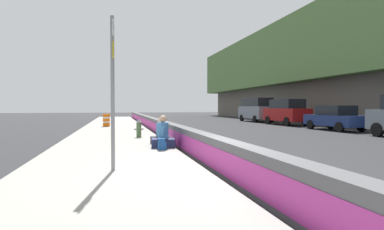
{
  "coord_description": "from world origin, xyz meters",
  "views": [
    {
      "loc": [
        -6.95,
        2.55,
        1.64
      ],
      "look_at": [
        8.82,
        -1.39,
        1.19
      ],
      "focal_mm": 28.8,
      "sensor_mm": 36.0,
      "label": 1
    }
  ],
  "objects_px": {
    "route_sign_post": "(113,82)",
    "seated_person_middle": "(161,136)",
    "backpack": "(162,144)",
    "construction_barrel": "(106,120)",
    "parked_car_fourth": "(286,112)",
    "parked_car_midline": "(256,109)",
    "fire_hydrant": "(139,128)",
    "seated_person_foreground": "(163,137)",
    "parked_car_third": "(335,118)"
  },
  "relations": [
    {
      "from": "route_sign_post",
      "to": "seated_person_middle",
      "type": "bearing_deg",
      "value": -20.42
    },
    {
      "from": "backpack",
      "to": "construction_barrel",
      "type": "xyz_separation_m",
      "value": [
        13.55,
        2.21,
        0.28
      ]
    },
    {
      "from": "construction_barrel",
      "to": "parked_car_fourth",
      "type": "distance_m",
      "value": 15.46
    },
    {
      "from": "seated_person_middle",
      "to": "parked_car_midline",
      "type": "relative_size",
      "value": 0.21
    },
    {
      "from": "fire_hydrant",
      "to": "construction_barrel",
      "type": "relative_size",
      "value": 0.93
    },
    {
      "from": "route_sign_post",
      "to": "seated_person_foreground",
      "type": "xyz_separation_m",
      "value": [
        3.81,
        -1.76,
        -1.7
      ]
    },
    {
      "from": "backpack",
      "to": "parked_car_fourth",
      "type": "relative_size",
      "value": 0.08
    },
    {
      "from": "route_sign_post",
      "to": "seated_person_foreground",
      "type": "relative_size",
      "value": 3.07
    },
    {
      "from": "route_sign_post",
      "to": "backpack",
      "type": "bearing_deg",
      "value": -27.06
    },
    {
      "from": "parked_car_midline",
      "to": "seated_person_foreground",
      "type": "bearing_deg",
      "value": 145.98
    },
    {
      "from": "route_sign_post",
      "to": "seated_person_middle",
      "type": "xyz_separation_m",
      "value": [
        4.9,
        -1.82,
        -1.74
      ]
    },
    {
      "from": "route_sign_post",
      "to": "fire_hydrant",
      "type": "distance_m",
      "value": 8.07
    },
    {
      "from": "seated_person_middle",
      "to": "backpack",
      "type": "distance_m",
      "value": 1.77
    },
    {
      "from": "route_sign_post",
      "to": "parked_car_third",
      "type": "distance_m",
      "value": 18.29
    },
    {
      "from": "seated_person_foreground",
      "to": "fire_hydrant",
      "type": "bearing_deg",
      "value": 8.31
    },
    {
      "from": "backpack",
      "to": "parked_car_midline",
      "type": "height_order",
      "value": "parked_car_midline"
    },
    {
      "from": "seated_person_middle",
      "to": "backpack",
      "type": "xyz_separation_m",
      "value": [
        -1.75,
        0.22,
        -0.14
      ]
    },
    {
      "from": "parked_car_third",
      "to": "parked_car_midline",
      "type": "distance_m",
      "value": 12.62
    },
    {
      "from": "fire_hydrant",
      "to": "construction_barrel",
      "type": "xyz_separation_m",
      "value": [
        8.88,
        1.78,
        0.03
      ]
    },
    {
      "from": "route_sign_post",
      "to": "parked_car_third",
      "type": "height_order",
      "value": "route_sign_post"
    },
    {
      "from": "route_sign_post",
      "to": "parked_car_fourth",
      "type": "xyz_separation_m",
      "value": [
        17.1,
        -14.84,
        -1.03
      ]
    },
    {
      "from": "parked_car_fourth",
      "to": "construction_barrel",
      "type": "bearing_deg",
      "value": 91.48
    },
    {
      "from": "parked_car_fourth",
      "to": "fire_hydrant",
      "type": "bearing_deg",
      "value": 124.17
    },
    {
      "from": "seated_person_foreground",
      "to": "parked_car_fourth",
      "type": "bearing_deg",
      "value": -44.56
    },
    {
      "from": "parked_car_fourth",
      "to": "parked_car_midline",
      "type": "height_order",
      "value": "parked_car_midline"
    },
    {
      "from": "construction_barrel",
      "to": "parked_car_third",
      "type": "bearing_deg",
      "value": -111.25
    },
    {
      "from": "route_sign_post",
      "to": "backpack",
      "type": "relative_size",
      "value": 9.0
    },
    {
      "from": "fire_hydrant",
      "to": "seated_person_middle",
      "type": "distance_m",
      "value": 3.0
    },
    {
      "from": "seated_person_foreground",
      "to": "seated_person_middle",
      "type": "height_order",
      "value": "seated_person_foreground"
    },
    {
      "from": "parked_car_fourth",
      "to": "seated_person_middle",
      "type": "bearing_deg",
      "value": 133.15
    },
    {
      "from": "fire_hydrant",
      "to": "seated_person_middle",
      "type": "relative_size",
      "value": 0.83
    },
    {
      "from": "seated_person_foreground",
      "to": "parked_car_third",
      "type": "bearing_deg",
      "value": -61.95
    },
    {
      "from": "seated_person_middle",
      "to": "parked_car_midline",
      "type": "xyz_separation_m",
      "value": [
        18.45,
        -13.12,
        0.88
      ]
    },
    {
      "from": "construction_barrel",
      "to": "parked_car_midline",
      "type": "height_order",
      "value": "parked_car_midline"
    },
    {
      "from": "fire_hydrant",
      "to": "parked_car_fourth",
      "type": "relative_size",
      "value": 0.18
    },
    {
      "from": "route_sign_post",
      "to": "construction_barrel",
      "type": "xyz_separation_m",
      "value": [
        16.7,
        0.61,
        -1.59
      ]
    },
    {
      "from": "seated_person_middle",
      "to": "construction_barrel",
      "type": "distance_m",
      "value": 12.05
    },
    {
      "from": "fire_hydrant",
      "to": "route_sign_post",
      "type": "bearing_deg",
      "value": 171.49
    },
    {
      "from": "construction_barrel",
      "to": "parked_car_fourth",
      "type": "xyz_separation_m",
      "value": [
        0.4,
        -15.45,
        0.56
      ]
    },
    {
      "from": "construction_barrel",
      "to": "seated_person_foreground",
      "type": "bearing_deg",
      "value": -169.62
    },
    {
      "from": "parked_car_midline",
      "to": "fire_hydrant",
      "type": "bearing_deg",
      "value": 138.43
    },
    {
      "from": "fire_hydrant",
      "to": "backpack",
      "type": "bearing_deg",
      "value": -174.65
    },
    {
      "from": "fire_hydrant",
      "to": "construction_barrel",
      "type": "height_order",
      "value": "construction_barrel"
    },
    {
      "from": "parked_car_fourth",
      "to": "route_sign_post",
      "type": "bearing_deg",
      "value": 139.05
    },
    {
      "from": "parked_car_third",
      "to": "seated_person_foreground",
      "type": "bearing_deg",
      "value": 118.05
    },
    {
      "from": "seated_person_foreground",
      "to": "seated_person_middle",
      "type": "distance_m",
      "value": 1.09
    },
    {
      "from": "fire_hydrant",
      "to": "backpack",
      "type": "xyz_separation_m",
      "value": [
        -4.67,
        -0.44,
        -0.25
      ]
    },
    {
      "from": "parked_car_third",
      "to": "parked_car_fourth",
      "type": "xyz_separation_m",
      "value": [
        6.37,
        -0.1,
        0.32
      ]
    },
    {
      "from": "seated_person_middle",
      "to": "seated_person_foreground",
      "type": "bearing_deg",
      "value": 176.43
    },
    {
      "from": "construction_barrel",
      "to": "seated_person_middle",
      "type": "bearing_deg",
      "value": -168.37
    }
  ]
}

